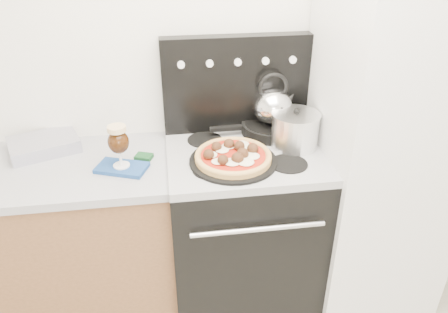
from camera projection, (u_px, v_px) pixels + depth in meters
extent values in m
cube|color=white|center=(219.00, 66.00, 2.25)|extent=(3.50, 0.01, 2.50)
cube|color=brown|center=(32.00, 247.00, 2.27)|extent=(1.45, 0.60, 0.86)
cube|color=#A3A4AD|center=(12.00, 173.00, 2.04)|extent=(1.48, 0.63, 0.04)
cube|color=black|center=(243.00, 229.00, 2.38)|extent=(0.76, 0.65, 0.88)
cube|color=#ADADB2|center=(244.00, 155.00, 2.15)|extent=(0.76, 0.65, 0.04)
cube|color=black|center=(236.00, 84.00, 2.26)|extent=(0.76, 0.08, 0.50)
cube|color=silver|center=(382.00, 139.00, 2.19)|extent=(0.64, 0.68, 1.90)
cube|color=white|center=(44.00, 144.00, 2.18)|extent=(0.39, 0.34, 0.06)
cube|color=navy|center=(122.00, 168.00, 2.03)|extent=(0.26, 0.21, 0.02)
cylinder|color=black|center=(233.00, 161.00, 2.05)|extent=(0.51, 0.51, 0.01)
cylinder|color=black|center=(271.00, 128.00, 2.31)|extent=(0.33, 0.33, 0.06)
cylinder|color=white|center=(295.00, 131.00, 2.15)|extent=(0.29, 0.29, 0.17)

